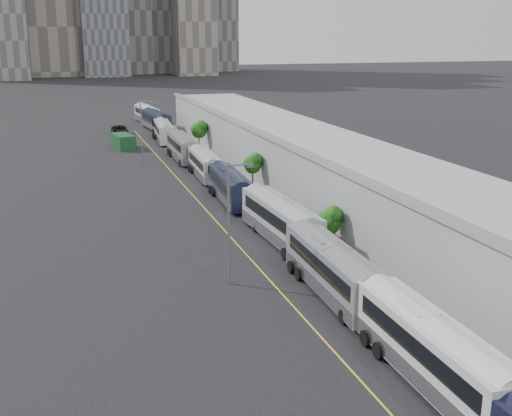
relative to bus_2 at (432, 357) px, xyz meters
name	(u,v)px	position (x,y,z in m)	size (l,w,h in m)	color
sidewalk	(368,251)	(7.02, 21.16, -1.61)	(10.00, 170.00, 0.12)	gray
lane_line	(255,264)	(-3.48, 21.16, -1.66)	(0.12, 160.00, 0.02)	gold
depot	(410,210)	(11.01, 21.16, 1.85)	(12.45, 160.40, 7.20)	gray
bus_2	(432,357)	(0.00, 0.00, 0.00)	(3.00, 13.53, 3.95)	silver
bus_3	(333,274)	(0.00, 13.15, -0.01)	(3.06, 13.46, 3.92)	slate
bus_4	(280,224)	(0.62, 26.27, 0.03)	(3.36, 13.82, 4.01)	#9A9BA3
bus_5	(230,189)	(-0.05, 41.52, -0.13)	(3.11, 12.60, 3.65)	black
bus_6	(205,167)	(0.15, 55.03, -0.18)	(2.92, 12.15, 3.53)	#BBBBBD
bus_7	(182,149)	(-0.27, 68.18, -0.03)	(2.95, 13.27, 3.87)	slate
bus_8	(164,133)	(-0.11, 86.09, -0.13)	(3.45, 12.59, 3.64)	silver
bus_9	(156,122)	(0.77, 100.09, -0.02)	(3.93, 13.52, 3.90)	#161F33
bus_10	(147,116)	(0.60, 111.39, -0.05)	(3.70, 13.26, 3.83)	silver
tree_2	(328,219)	(3.71, 22.44, 1.24)	(2.22, 2.22, 4.03)	black
tree_3	(253,163)	(3.78, 45.16, 1.98)	(2.08, 2.08, 4.72)	black
tree_4	(199,128)	(3.57, 73.71, 2.24)	(2.49, 2.49, 5.17)	black
street_lamp_near	(231,216)	(-6.50, 17.50, 3.73)	(2.04, 0.22, 9.40)	#59595E
street_lamp_far	(143,128)	(-6.20, 67.79, 3.60)	(2.04, 0.22, 9.16)	#59595E
shipping_container	(123,142)	(-7.81, 81.08, -0.47)	(2.73, 5.93, 2.39)	#123B1F
suv	(120,130)	(-6.81, 96.48, -0.78)	(2.93, 6.36, 1.77)	black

